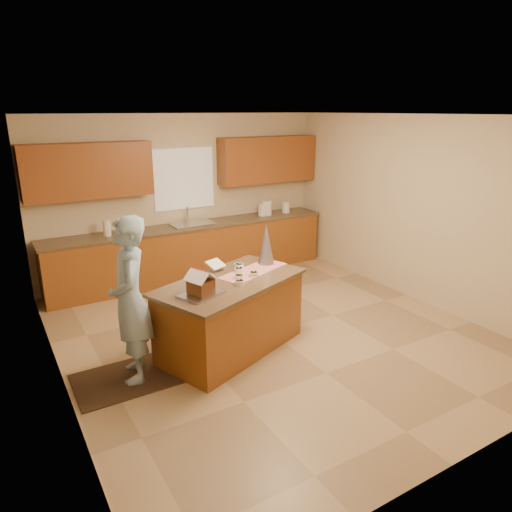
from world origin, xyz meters
name	(u,v)px	position (x,y,z in m)	size (l,w,h in m)	color
floor	(271,332)	(0.00, 0.00, 0.00)	(5.50, 5.50, 0.00)	tan
ceiling	(273,115)	(0.00, 0.00, 2.70)	(5.50, 5.50, 0.00)	silver
wall_back	(184,196)	(0.00, 2.75, 1.35)	(5.50, 5.50, 0.00)	beige
wall_front	(476,313)	(0.00, -2.75, 1.35)	(5.50, 5.50, 0.00)	beige
wall_left	(49,265)	(-2.50, 0.00, 1.35)	(5.50, 5.50, 0.00)	beige
wall_right	(415,210)	(2.50, 0.00, 1.35)	(5.50, 5.50, 0.00)	beige
stone_accent	(68,304)	(-2.48, -0.80, 1.25)	(2.50, 2.50, 0.00)	gray
window_curtain	(184,179)	(0.00, 2.72, 1.65)	(1.05, 0.03, 1.00)	white
back_counter_base	(193,252)	(0.00, 2.45, 0.44)	(4.80, 0.60, 0.88)	brown
back_counter_top	(192,226)	(0.00, 2.45, 0.90)	(4.85, 0.63, 0.04)	brown
upper_cabinet_left	(88,171)	(-1.55, 2.57, 1.90)	(1.85, 0.35, 0.80)	brown
upper_cabinet_right	(267,160)	(1.55, 2.57, 1.90)	(1.85, 0.35, 0.80)	brown
sink	(192,227)	(0.00, 2.45, 0.89)	(0.70, 0.45, 0.12)	silver
faucet	(188,215)	(0.00, 2.63, 1.06)	(0.03, 0.03, 0.28)	silver
island_base	(231,317)	(-0.63, -0.12, 0.42)	(1.72, 0.86, 0.84)	brown
island_top	(230,282)	(-0.63, -0.12, 0.86)	(1.79, 0.93, 0.04)	brown
table_runner	(254,271)	(-0.23, 0.03, 0.88)	(0.95, 0.34, 0.01)	red
baking_tray	(201,294)	(-1.11, -0.35, 0.89)	(0.44, 0.32, 0.02)	silver
cookbook	(216,264)	(-0.63, 0.27, 0.96)	(0.21, 0.02, 0.17)	white
tinsel_tree	(266,244)	(0.04, 0.19, 1.14)	(0.21, 0.21, 0.52)	#B6B5C2
rug	(132,377)	(-1.85, -0.14, 0.01)	(1.20, 0.78, 0.01)	black
boy	(130,300)	(-1.80, -0.14, 0.89)	(0.64, 0.42, 1.76)	#96BDD6
canister_a	(263,209)	(1.38, 2.45, 1.03)	(0.16, 0.16, 0.22)	white
canister_b	(267,208)	(1.47, 2.45, 1.05)	(0.18, 0.18, 0.26)	white
canister_c	(286,207)	(1.89, 2.45, 1.02)	(0.14, 0.14, 0.20)	white
paper_towel	(107,228)	(-1.39, 2.45, 1.04)	(0.11, 0.11, 0.24)	white
gingerbread_house	(201,284)	(-1.11, -0.35, 1.00)	(0.34, 0.34, 0.27)	brown
candy_bowls	(232,275)	(-0.56, -0.02, 0.90)	(0.70, 0.63, 0.05)	silver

